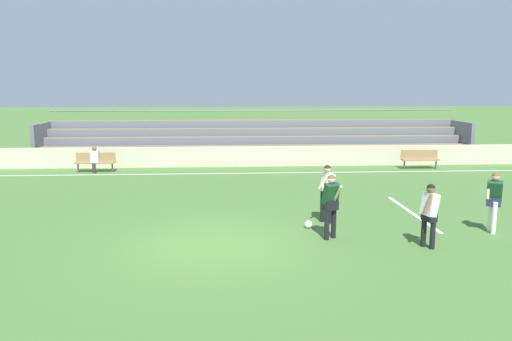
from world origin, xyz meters
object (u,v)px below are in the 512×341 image
(bench_far_right, at_px, (420,158))
(player_dark_pressing_high, at_px, (331,201))
(bench_near_wall_gap, at_px, (95,160))
(bleacher_stand, at_px, (257,139))
(player_white_deep_cover, at_px, (327,188))
(player_white_challenging, at_px, (430,210))
(player_dark_overlapping, at_px, (494,197))
(soccer_ball, at_px, (308,224))
(spectator_seated, at_px, (94,157))

(bench_far_right, bearing_deg, player_dark_pressing_high, -121.89)
(bench_near_wall_gap, distance_m, player_dark_pressing_high, 13.78)
(bleacher_stand, bearing_deg, player_white_deep_cover, -84.23)
(player_white_challenging, bearing_deg, bleacher_stand, 102.53)
(player_white_challenging, bearing_deg, bench_far_right, 69.34)
(bench_far_right, height_order, player_dark_overlapping, player_dark_overlapping)
(player_white_challenging, bearing_deg, bench_near_wall_gap, 134.01)
(bench_far_right, relative_size, player_white_challenging, 1.11)
(player_white_deep_cover, height_order, soccer_ball, player_white_deep_cover)
(spectator_seated, bearing_deg, bleacher_stand, 25.53)
(bench_far_right, relative_size, player_dark_overlapping, 1.08)
(bench_near_wall_gap, xyz_separation_m, spectator_seated, (-0.00, -0.12, 0.16))
(bench_far_right, distance_m, player_dark_pressing_high, 12.49)
(bench_near_wall_gap, bearing_deg, bleacher_stand, 24.82)
(player_dark_pressing_high, height_order, soccer_ball, player_dark_pressing_high)
(spectator_seated, xyz_separation_m, player_dark_overlapping, (13.34, -10.19, 0.29))
(bench_far_right, bearing_deg, player_white_deep_cover, -125.16)
(player_dark_overlapping, bearing_deg, bench_far_right, 78.74)
(bench_far_right, height_order, player_white_challenging, player_white_challenging)
(player_white_deep_cover, bearing_deg, bench_near_wall_gap, 134.81)
(player_dark_pressing_high, bearing_deg, bleacher_stand, 94.30)
(bench_near_wall_gap, xyz_separation_m, soccer_ball, (8.39, -9.61, -0.44))
(player_dark_overlapping, bearing_deg, bench_near_wall_gap, 142.30)
(spectator_seated, relative_size, soccer_ball, 5.50)
(bench_far_right, relative_size, spectator_seated, 1.49)
(spectator_seated, height_order, soccer_ball, spectator_seated)
(bench_far_right, distance_m, bench_near_wall_gap, 15.39)
(spectator_seated, height_order, player_dark_pressing_high, player_dark_pressing_high)
(soccer_ball, bearing_deg, bleacher_stand, 92.86)
(bench_far_right, height_order, soccer_ball, bench_far_right)
(player_dark_overlapping, bearing_deg, spectator_seated, 142.61)
(bleacher_stand, distance_m, player_dark_pressing_high, 14.22)
(bleacher_stand, height_order, bench_far_right, bleacher_stand)
(bench_near_wall_gap, height_order, player_dark_overlapping, player_dark_overlapping)
(bleacher_stand, distance_m, bench_near_wall_gap, 8.53)
(bleacher_stand, relative_size, soccer_ball, 104.11)
(spectator_seated, relative_size, player_dark_pressing_high, 0.71)
(bench_far_right, xyz_separation_m, player_white_challenging, (-4.32, -11.46, 0.41))
(bench_near_wall_gap, xyz_separation_m, player_dark_overlapping, (13.34, -10.31, 0.45))
(spectator_seated, xyz_separation_m, player_dark_pressing_high, (8.79, -10.49, 0.32))
(bleacher_stand, height_order, soccer_ball, bleacher_stand)
(bleacher_stand, distance_m, bench_far_right, 8.47)
(bench_near_wall_gap, height_order, player_dark_pressing_high, player_dark_pressing_high)
(bench_near_wall_gap, height_order, player_white_deep_cover, player_white_deep_cover)
(bench_near_wall_gap, relative_size, soccer_ball, 8.18)
(bleacher_stand, bearing_deg, soccer_ball, -87.14)
(player_white_deep_cover, bearing_deg, player_white_challenging, -49.24)
(bench_near_wall_gap, bearing_deg, player_dark_overlapping, -37.70)
(bleacher_stand, height_order, bench_near_wall_gap, bleacher_stand)
(player_dark_overlapping, bearing_deg, player_white_challenging, -153.09)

